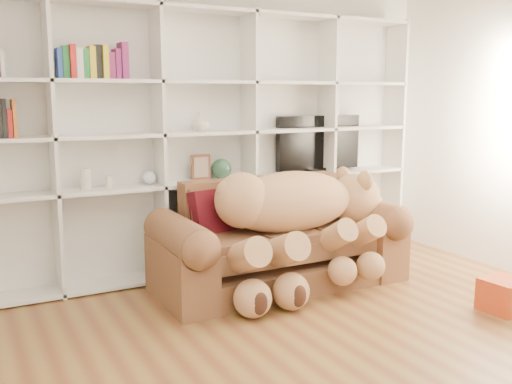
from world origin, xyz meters
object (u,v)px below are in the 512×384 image
sofa (278,246)px  tv (318,144)px  teddy_bear (297,215)px  gift_box (504,295)px

sofa → tv: bearing=38.1°
teddy_bear → tv: tv is taller
gift_box → tv: tv is taller
sofa → tv: tv is taller
sofa → gift_box: bearing=-48.4°
teddy_bear → tv: (0.78, 0.85, 0.50)m
sofa → tv: (0.85, 0.67, 0.80)m
teddy_bear → sofa: bearing=120.2°
teddy_bear → tv: 1.26m
teddy_bear → tv: bearing=55.7°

